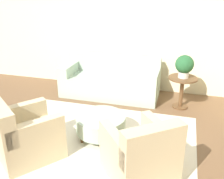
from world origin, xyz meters
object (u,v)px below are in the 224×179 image
armchair_left (24,136)px  couch (111,82)px  ottoman_table (101,123)px  side_table (182,87)px  armchair_right (140,156)px  potted_plant_on_side_table (184,65)px

armchair_left → couch: bearing=77.5°
armchair_left → ottoman_table: (0.92, 0.81, -0.09)m
ottoman_table → side_table: (1.25, 1.55, 0.19)m
armchair_right → ottoman_table: bearing=135.1°
armchair_left → potted_plant_on_side_table: potted_plant_on_side_table is taller
ottoman_table → side_table: 2.00m
couch → potted_plant_on_side_table: (1.60, -0.24, 0.60)m
ottoman_table → potted_plant_on_side_table: size_ratio=1.79×
ottoman_table → armchair_left: bearing=-138.8°
ottoman_table → potted_plant_on_side_table: bearing=51.1°
couch → ottoman_table: couch is taller
armchair_left → ottoman_table: bearing=41.2°
armchair_left → potted_plant_on_side_table: (2.17, 2.36, 0.56)m
couch → armchair_right: 2.84m
armchair_right → ottoman_table: size_ratio=1.41×
armchair_right → potted_plant_on_side_table: (0.44, 2.36, 0.56)m
armchair_right → ottoman_table: armchair_right is taller
armchair_right → potted_plant_on_side_table: bearing=79.3°
ottoman_table → potted_plant_on_side_table: 2.10m
couch → ottoman_table: 1.83m
couch → potted_plant_on_side_table: potted_plant_on_side_table is taller
potted_plant_on_side_table → ottoman_table: bearing=-128.9°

